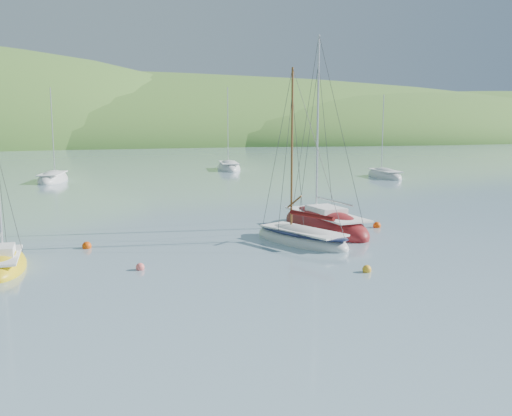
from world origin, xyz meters
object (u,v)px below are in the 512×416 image
object	(u,v)px
sailboat_yellow	(2,265)
distant_sloop_b	(229,168)
distant_sloop_a	(53,180)
distant_sloop_d	(384,176)
sloop_red	(324,226)
daysailer_white	(301,238)

from	to	relation	value
sailboat_yellow	distant_sloop_b	size ratio (longest dim) A/B	0.58
distant_sloop_a	sailboat_yellow	bearing A→B (deg)	-80.16
distant_sloop_d	sloop_red	bearing A→B (deg)	-120.96
sailboat_yellow	distant_sloop_a	xyz separation A→B (m)	(1.04, 38.91, 0.02)
sloop_red	sailboat_yellow	xyz separation A→B (m)	(-17.79, -4.08, -0.06)
daysailer_white	distant_sloop_d	distance (m)	38.23
sloop_red	sailboat_yellow	size ratio (longest dim) A/B	1.83
sailboat_yellow	distant_sloop_a	bearing A→B (deg)	87.78
distant_sloop_a	distant_sloop_b	world-z (taller)	distant_sloop_b
distant_sloop_d	daysailer_white	bearing A→B (deg)	-121.65
daysailer_white	sailboat_yellow	distance (m)	15.07
daysailer_white	sailboat_yellow	xyz separation A→B (m)	(-15.03, -1.10, -0.06)
daysailer_white	distant_sloop_d	world-z (taller)	distant_sloop_d
daysailer_white	sloop_red	world-z (taller)	sloop_red
distant_sloop_b	sloop_red	bearing A→B (deg)	-88.02
sloop_red	sailboat_yellow	world-z (taller)	sloop_red
distant_sloop_b	distant_sloop_d	world-z (taller)	distant_sloop_b
distant_sloop_b	sailboat_yellow	bearing A→B (deg)	-106.83
distant_sloop_a	distant_sloop_b	xyz separation A→B (m)	(22.38, 8.74, 0.01)
sloop_red	distant_sloop_d	size ratio (longest dim) A/B	1.22
sailboat_yellow	distant_sloop_a	size ratio (longest dim) A/B	0.63
distant_sloop_b	daysailer_white	bearing A→B (deg)	-90.88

